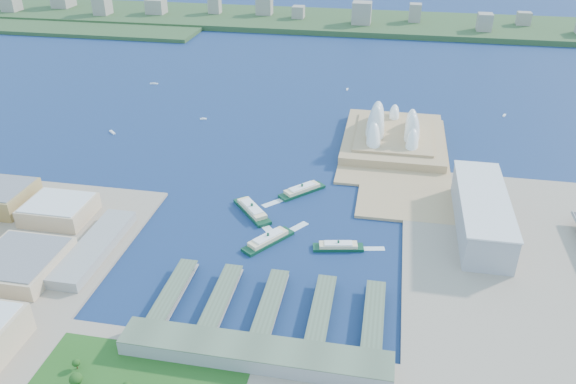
% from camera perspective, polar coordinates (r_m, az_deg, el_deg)
% --- Properties ---
extents(ground, '(3000.00, 3000.00, 0.00)m').
position_cam_1_polar(ground, '(533.05, -1.53, -6.38)').
color(ground, '#111E4F').
rests_on(ground, ground).
extents(east_land, '(240.00, 500.00, 3.00)m').
position_cam_1_polar(east_land, '(505.77, 25.42, -11.81)').
color(east_land, gray).
rests_on(east_land, ground).
extents(peninsula, '(135.00, 220.00, 3.00)m').
position_cam_1_polar(peninsula, '(749.95, 10.76, 4.34)').
color(peninsula, tan).
rests_on(peninsula, ground).
extents(far_shore, '(2200.00, 260.00, 12.00)m').
position_cam_1_polar(far_shore, '(1439.15, 6.96, 16.75)').
color(far_shore, '#2D4926').
rests_on(far_shore, ground).
extents(opera_house, '(134.00, 180.00, 58.00)m').
position_cam_1_polar(opera_house, '(756.47, 10.81, 7.08)').
color(opera_house, white).
rests_on(opera_house, peninsula).
extents(toaster_building, '(45.00, 155.00, 35.00)m').
position_cam_1_polar(toaster_building, '(589.40, 19.05, -2.01)').
color(toaster_building, gray).
rests_on(toaster_building, east_land).
extents(ferry_wharves, '(184.00, 90.00, 9.30)m').
position_cam_1_polar(ferry_wharves, '(470.03, -1.77, -11.33)').
color(ferry_wharves, '#4B5B45').
rests_on(ferry_wharves, ground).
extents(terminal_building, '(200.00, 28.00, 12.00)m').
position_cam_1_polar(terminal_building, '(424.14, -3.42, -16.06)').
color(terminal_building, gray).
rests_on(terminal_building, south_land).
extents(far_skyline, '(1900.00, 140.00, 55.00)m').
position_cam_1_polar(far_skyline, '(1412.87, 6.98, 17.91)').
color(far_skyline, gray).
rests_on(far_skyline, far_shore).
extents(ferry_a, '(51.35, 56.91, 11.58)m').
position_cam_1_polar(ferry_a, '(594.51, -3.68, -1.66)').
color(ferry_a, '#0E3822').
rests_on(ferry_a, ground).
extents(ferry_b, '(49.88, 51.32, 10.79)m').
position_cam_1_polar(ferry_b, '(632.28, 1.44, 0.37)').
color(ferry_b, '#0E3822').
rests_on(ferry_b, ground).
extents(ferry_c, '(45.34, 55.25, 10.87)m').
position_cam_1_polar(ferry_c, '(546.67, -2.04, -4.69)').
color(ferry_c, '#0E3822').
rests_on(ferry_c, ground).
extents(ferry_d, '(49.87, 21.32, 9.15)m').
position_cam_1_polar(ferry_d, '(540.42, 5.13, -5.36)').
color(ferry_d, '#0E3822').
rests_on(ferry_d, ground).
extents(boat_a, '(12.91, 12.16, 2.74)m').
position_cam_1_polar(boat_a, '(825.80, -17.43, 5.84)').
color(boat_a, white).
rests_on(boat_a, ground).
extents(boat_b, '(9.82, 5.16, 2.52)m').
position_cam_1_polar(boat_b, '(844.00, -8.60, 7.37)').
color(boat_b, white).
rests_on(boat_b, ground).
extents(boat_c, '(6.62, 10.99, 2.38)m').
position_cam_1_polar(boat_c, '(908.09, 21.11, 7.29)').
color(boat_c, white).
rests_on(boat_c, ground).
extents(boat_d, '(14.12, 4.16, 2.35)m').
position_cam_1_polar(boat_d, '(1016.57, -13.46, 10.68)').
color(boat_d, white).
rests_on(boat_d, ground).
extents(boat_e, '(3.16, 9.91, 2.43)m').
position_cam_1_polar(boat_e, '(965.84, 6.03, 10.35)').
color(boat_e, white).
rests_on(boat_e, ground).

